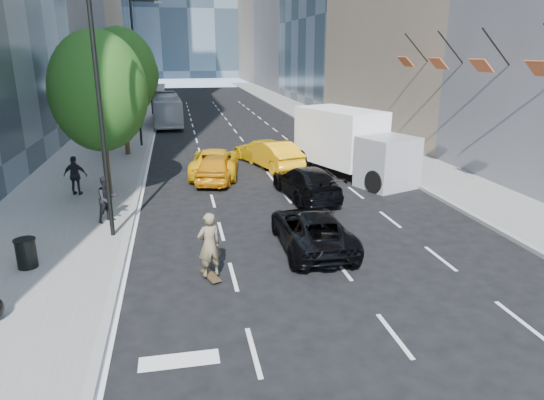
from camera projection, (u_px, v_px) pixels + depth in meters
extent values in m
plane|color=black|center=(311.00, 270.00, 15.46)|extent=(160.00, 160.00, 0.00)
cube|color=slate|center=(118.00, 130.00, 41.89)|extent=(6.00, 120.00, 0.15)
cube|color=slate|center=(328.00, 124.00, 45.39)|extent=(4.00, 120.00, 0.15)
cylinder|color=black|center=(99.00, 98.00, 16.48)|extent=(0.16, 0.16, 10.00)
cylinder|color=black|center=(136.00, 74.00, 33.35)|extent=(0.16, 0.16, 10.00)
cylinder|color=black|center=(144.00, 0.00, 32.12)|extent=(1.80, 0.12, 0.12)
cube|color=#99998C|center=(158.00, 2.00, 32.32)|extent=(0.50, 0.22, 0.15)
cylinder|color=black|center=(106.00, 164.00, 22.05)|extent=(0.30, 0.30, 3.15)
ellipsoid|color=#103A10|center=(99.00, 91.00, 21.09)|extent=(4.20, 4.20, 5.25)
cylinder|color=black|center=(126.00, 129.00, 31.39)|extent=(0.30, 0.30, 3.38)
ellipsoid|color=#103A10|center=(121.00, 73.00, 30.35)|extent=(4.50, 4.50, 5.62)
cylinder|color=black|center=(139.00, 109.00, 43.64)|extent=(0.30, 0.30, 2.93)
ellipsoid|color=#103A10|center=(136.00, 75.00, 42.74)|extent=(3.90, 3.90, 4.88)
cylinder|color=black|center=(151.00, 89.00, 50.94)|extent=(0.14, 0.14, 5.20)
imported|color=black|center=(150.00, 74.00, 50.47)|extent=(2.48, 0.53, 1.00)
cube|color=#BA532A|center=(541.00, 68.00, 19.37)|extent=(0.64, 1.30, 0.64)
cylinder|color=black|center=(496.00, 47.00, 22.98)|extent=(1.75, 0.08, 1.75)
cube|color=#BA532A|center=(481.00, 65.00, 23.12)|extent=(0.64, 1.30, 0.64)
cylinder|color=black|center=(451.00, 47.00, 26.73)|extent=(1.75, 0.08, 1.75)
cube|color=#BA532A|center=(438.00, 63.00, 26.86)|extent=(0.64, 1.30, 0.64)
cylinder|color=black|center=(416.00, 48.00, 30.48)|extent=(1.75, 0.08, 1.75)
cube|color=#BA532A|center=(406.00, 62.00, 30.61)|extent=(0.64, 1.30, 0.64)
imported|color=brown|center=(209.00, 249.00, 14.53)|extent=(0.85, 0.69, 2.00)
imported|color=black|center=(312.00, 229.00, 17.00)|extent=(2.38, 5.00, 1.38)
imported|color=black|center=(306.00, 182.00, 22.82)|extent=(2.58, 5.31, 1.49)
imported|color=orange|center=(217.00, 167.00, 25.64)|extent=(2.83, 4.83, 1.54)
imported|color=#F4A30C|center=(273.00, 154.00, 28.62)|extent=(2.93, 5.16, 1.61)
imported|color=yellow|center=(214.00, 162.00, 27.05)|extent=(3.25, 5.69, 1.50)
imported|color=#DEAF0B|center=(263.00, 151.00, 29.99)|extent=(3.76, 5.41, 1.45)
imported|color=#B8BABF|center=(166.00, 109.00, 45.18)|extent=(2.92, 10.44, 2.88)
cube|color=white|center=(340.00, 136.00, 27.26)|extent=(4.32, 5.76, 3.02)
cube|color=gray|center=(387.00, 162.00, 24.40)|extent=(3.19, 3.00, 2.57)
cylinder|color=black|center=(375.00, 182.00, 23.67)|extent=(0.76, 1.18, 1.12)
cylinder|color=black|center=(409.00, 175.00, 24.85)|extent=(0.76, 1.18, 1.12)
cylinder|color=black|center=(304.00, 159.00, 28.57)|extent=(0.76, 1.18, 1.12)
cylinder|color=black|center=(335.00, 155.00, 29.75)|extent=(0.76, 1.18, 1.12)
imported|color=black|center=(108.00, 199.00, 19.12)|extent=(1.14, 1.13, 1.86)
imported|color=black|center=(75.00, 176.00, 22.69)|extent=(1.15, 0.64, 1.86)
cylinder|color=black|center=(26.00, 254.00, 15.16)|extent=(0.61, 0.61, 0.91)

